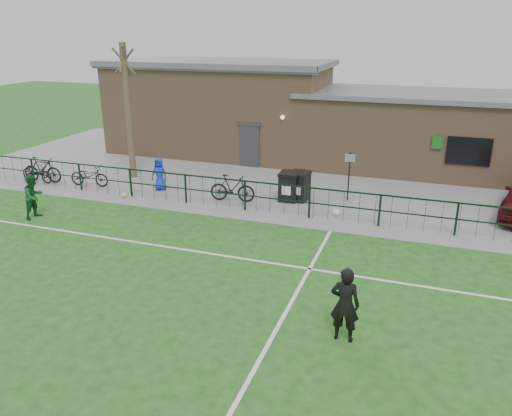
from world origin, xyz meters
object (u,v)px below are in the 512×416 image
(bare_tree, at_px, (128,113))
(wheelie_bin_left, at_px, (289,187))
(ball_ground, at_px, (124,195))
(wheelie_bin_right, at_px, (299,187))
(outfield_player, at_px, (34,196))
(bicycle_d, at_px, (232,188))
(sign_post, at_px, (349,176))
(bicycle_b, at_px, (42,170))
(bicycle_c, at_px, (89,176))
(spectator_child, at_px, (159,174))
(bicycle_a, at_px, (37,172))

(bare_tree, height_order, wheelie_bin_left, bare_tree)
(wheelie_bin_left, xyz_separation_m, ball_ground, (-6.46, -1.92, -0.44))
(wheelie_bin_right, height_order, outfield_player, outfield_player)
(bare_tree, height_order, bicycle_d, bare_tree)
(sign_post, height_order, bicycle_d, sign_post)
(bicycle_b, height_order, bicycle_d, bicycle_b)
(bare_tree, xyz_separation_m, bicycle_c, (-1.01, -1.89, -2.51))
(wheelie_bin_left, xyz_separation_m, wheelie_bin_right, (0.36, 0.16, 0.00))
(outfield_player, bearing_deg, spectator_child, -24.30)
(bare_tree, bearing_deg, sign_post, -0.45)
(sign_post, height_order, outfield_player, sign_post)
(wheelie_bin_right, xyz_separation_m, bicycle_a, (-11.75, -1.48, -0.09))
(bicycle_d, height_order, ball_ground, bicycle_d)
(bicycle_c, bearing_deg, wheelie_bin_right, -89.14)
(bicycle_b, bearing_deg, spectator_child, -87.05)
(bicycle_c, height_order, outfield_player, outfield_player)
(wheelie_bin_right, relative_size, spectator_child, 0.78)
(bicycle_c, height_order, bicycle_d, bicycle_d)
(bicycle_a, bearing_deg, bicycle_c, -78.56)
(sign_post, distance_m, outfield_player, 11.92)
(bicycle_d, height_order, spectator_child, spectator_child)
(bicycle_c, distance_m, spectator_child, 3.25)
(wheelie_bin_left, xyz_separation_m, sign_post, (2.23, 0.77, 0.46))
(bicycle_d, xyz_separation_m, ball_ground, (-4.36, -1.05, -0.45))
(bicycle_d, distance_m, outfield_player, 7.35)
(sign_post, xyz_separation_m, bicycle_b, (-13.37, -2.00, -0.43))
(sign_post, relative_size, ball_ground, 8.46)
(spectator_child, distance_m, ball_ground, 1.77)
(sign_post, distance_m, bicycle_a, 13.79)
(bicycle_d, relative_size, spectator_child, 1.31)
(bicycle_a, distance_m, spectator_child, 5.86)
(wheelie_bin_right, height_order, bicycle_d, bicycle_d)
(bare_tree, xyz_separation_m, outfield_player, (-0.47, -5.75, -2.19))
(bicycle_c, bearing_deg, bicycle_d, -95.16)
(bare_tree, distance_m, outfield_player, 6.17)
(wheelie_bin_right, relative_size, bicycle_a, 0.63)
(wheelie_bin_left, bearing_deg, outfield_player, -151.99)
(sign_post, xyz_separation_m, ball_ground, (-8.70, -2.69, -0.90))
(bare_tree, height_order, bicycle_b, bare_tree)
(bare_tree, height_order, bicycle_a, bare_tree)
(wheelie_bin_right, relative_size, bicycle_d, 0.59)
(wheelie_bin_right, height_order, bicycle_a, wheelie_bin_right)
(spectator_child, bearing_deg, sign_post, 4.06)
(sign_post, bearing_deg, bicycle_a, -171.32)
(sign_post, height_order, ball_ground, sign_post)
(wheelie_bin_right, distance_m, sign_post, 2.02)
(bicycle_a, distance_m, ball_ground, 4.97)
(bicycle_c, height_order, spectator_child, spectator_child)
(ball_ground, bearing_deg, sign_post, 17.17)
(bicycle_c, xyz_separation_m, outfield_player, (0.54, -3.87, 0.33))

